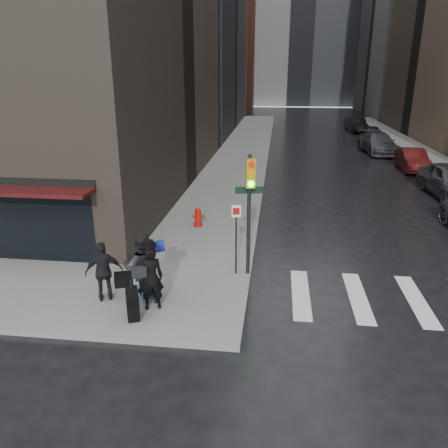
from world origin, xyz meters
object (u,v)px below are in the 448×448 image
Objects in this scene: man_greycoat at (104,272)px; traffic_light at (248,200)px; fire_hydrant at (198,218)px; parked_car_4 at (372,134)px; parked_car_5 at (356,125)px; man_jeans at (141,268)px; parked_car_2 at (412,160)px; man_overcoat at (147,282)px; parked_car_3 at (378,143)px.

man_greycoat is 4.51m from traffic_light.
man_greycoat is 6.40m from fire_hydrant.
traffic_light is 5.19m from fire_hydrant.
parked_car_5 reaches higher than parked_car_4.
traffic_light is (2.69, 1.96, 1.41)m from man_jeans.
parked_car_2 is (12.10, 18.82, -0.45)m from man_jeans.
man_overcoat reaches higher than man_greycoat.
fire_hydrant is at bearing 106.19° from traffic_light.
parked_car_2 is 1.03× the size of parked_car_4.
man_greycoat is at bearing -120.56° from parked_car_3.
traffic_light is 36.79m from parked_car_5.
parked_car_4 is (9.29, 29.39, -1.85)m from traffic_light.
traffic_light is at bearing -101.82° from parked_car_4.
parked_car_5 is at bearing 63.62° from traffic_light.
fire_hydrant is at bearing -131.77° from parked_car_2.
traffic_light reaches higher than parked_car_3.
man_jeans reaches higher than parked_car_2.
parked_car_2 is 12.54m from parked_car_4.
man_jeans is 39.36m from parked_car_5.
parked_car_4 is at bearing 65.34° from fire_hydrant.
parked_car_2 is (11.81, 19.31, -0.28)m from man_overcoat.
parked_car_5 reaches higher than fire_hydrant.
traffic_light is 0.89× the size of parked_car_2.
man_greycoat is 0.45× the size of traffic_light.
man_overcoat is 33.93m from parked_car_4.
parked_car_3 is 1.33× the size of parked_car_4.
man_jeans is at bearing -121.81° from parked_car_2.
fire_hydrant is (0.41, 6.15, -0.64)m from man_jeans.
man_overcoat reaches higher than fire_hydrant.
fire_hydrant is 27.74m from parked_car_4.
man_greycoat is 0.41× the size of parked_car_2.
parked_car_5 is (-0.43, 6.27, 0.07)m from parked_car_4.
man_overcoat is at bearing 102.85° from man_jeans.
parked_car_2 is at bearing 47.31° from fire_hydrant.
man_greycoat reaches higher than parked_car_2.
traffic_light reaches higher than man_overcoat.
man_jeans reaches higher than man_greycoat.
man_jeans reaches higher than fire_hydrant.
parked_car_5 is (11.26, 38.12, -0.21)m from man_overcoat.
man_overcoat is 0.60m from man_jeans.
parked_car_3 reaches higher than fire_hydrant.
man_greycoat is (-1.31, 0.42, 0.02)m from man_overcoat.
traffic_light is (3.71, 2.03, 1.55)m from man_greycoat.
man_jeans is 0.49× the size of parked_car_4.
man_greycoat is 0.42× the size of parked_car_4.
traffic_light reaches higher than parked_car_2.
fire_hydrant is 21.82m from parked_car_3.
parked_car_3 is 12.54m from parked_car_5.
fire_hydrant is at bearing -127.53° from man_greycoat.
man_jeans reaches higher than parked_car_4.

